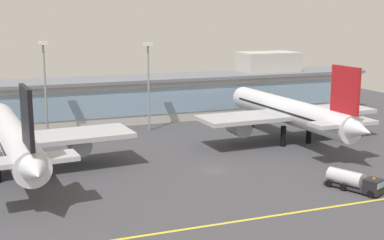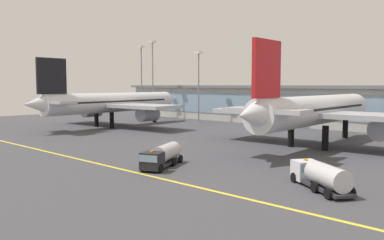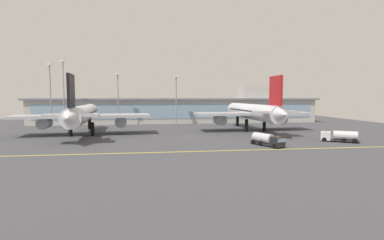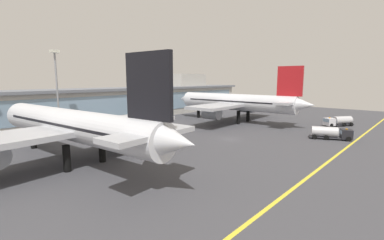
{
  "view_description": "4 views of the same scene",
  "coord_description": "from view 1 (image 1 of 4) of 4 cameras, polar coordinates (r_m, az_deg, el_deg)",
  "views": [
    {
      "loc": [
        -34.36,
        -79.78,
        26.51
      ],
      "look_at": [
        -0.05,
        10.73,
        6.84
      ],
      "focal_mm": 48.87,
      "sensor_mm": 36.0,
      "label": 1
    },
    {
      "loc": [
        55.02,
        -53.34,
        11.05
      ],
      "look_at": [
        -3.88,
        9.76,
        3.44
      ],
      "focal_mm": 37.26,
      "sensor_mm": 36.0,
      "label": 2
    },
    {
      "loc": [
        -11.23,
        -83.65,
        11.74
      ],
      "look_at": [
        1.36,
        9.77,
        4.2
      ],
      "focal_mm": 27.59,
      "sensor_mm": 36.0,
      "label": 3
    },
    {
      "loc": [
        -51.61,
        -34.26,
        13.94
      ],
      "look_at": [
        -8.06,
        4.93,
        5.0
      ],
      "focal_mm": 25.15,
      "sensor_mm": 36.0,
      "label": 4
    }
  ],
  "objects": [
    {
      "name": "terminal_building",
      "position": [
        133.72,
        -4.72,
        2.6
      ],
      "size": [
        126.92,
        14.0,
        16.15
      ],
      "color": "beige",
      "rests_on": "ground"
    },
    {
      "name": "taxiway_centreline_stripe",
      "position": [
        72.26,
        9.43,
        -10.2
      ],
      "size": [
        144.0,
        0.5,
        0.01
      ],
      "primitive_type": "cube",
      "color": "yellow",
      "rests_on": "ground"
    },
    {
      "name": "ground_plane",
      "position": [
        90.82,
        2.44,
        -5.5
      ],
      "size": [
        180.0,
        180.0,
        0.0
      ],
      "primitive_type": "plane",
      "color": "#424247"
    },
    {
      "name": "apron_light_mast_west",
      "position": [
        119.37,
        -4.79,
        5.21
      ],
      "size": [
        1.8,
        1.8,
        20.2
      ],
      "color": "gray",
      "rests_on": "ground"
    },
    {
      "name": "airliner_near_left",
      "position": [
        91.36,
        -18.93,
        -1.95
      ],
      "size": [
        40.8,
        49.89,
        17.19
      ],
      "rotation": [
        0.0,
        0.0,
        1.65
      ],
      "color": "black",
      "rests_on": "ground"
    },
    {
      "name": "airliner_near_right",
      "position": [
        111.17,
        10.55,
        0.87
      ],
      "size": [
        39.62,
        48.67,
        17.56
      ],
      "rotation": [
        0.0,
        0.0,
        1.61
      ],
      "color": "black",
      "rests_on": "ground"
    },
    {
      "name": "apron_light_mast_centre",
      "position": [
        115.61,
        -15.79,
        4.8
      ],
      "size": [
        1.8,
        1.8,
        20.89
      ],
      "color": "gray",
      "rests_on": "ground"
    },
    {
      "name": "baggage_tug_near",
      "position": [
        83.87,
        17.39,
        -6.4
      ],
      "size": [
        5.92,
        9.26,
        2.9
      ],
      "rotation": [
        0.0,
        0.0,
        5.13
      ],
      "color": "black",
      "rests_on": "ground"
    }
  ]
}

